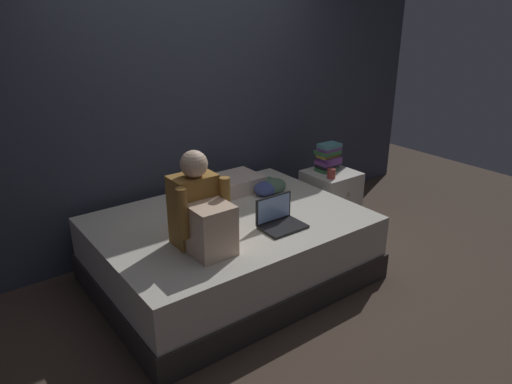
# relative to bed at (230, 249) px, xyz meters

# --- Properties ---
(ground_plane) EXTENTS (8.00, 8.00, 0.00)m
(ground_plane) POSITION_rel_bed_xyz_m (0.20, -0.30, -0.26)
(ground_plane) COLOR #47382D
(wall_back) EXTENTS (5.60, 0.10, 2.70)m
(wall_back) POSITION_rel_bed_xyz_m (0.20, 0.90, 1.09)
(wall_back) COLOR #383D4C
(wall_back) RESTS_ON ground_plane
(bed) EXTENTS (2.00, 1.50, 0.53)m
(bed) POSITION_rel_bed_xyz_m (0.00, 0.00, 0.00)
(bed) COLOR #332D2B
(bed) RESTS_ON ground_plane
(nightstand) EXTENTS (0.44, 0.46, 0.57)m
(nightstand) POSITION_rel_bed_xyz_m (1.30, 0.20, 0.02)
(nightstand) COLOR beige
(nightstand) RESTS_ON ground_plane
(person_sitting) EXTENTS (0.39, 0.44, 0.65)m
(person_sitting) POSITION_rel_bed_xyz_m (-0.40, -0.27, 0.52)
(person_sitting) COLOR olive
(person_sitting) RESTS_ON bed
(laptop) EXTENTS (0.32, 0.23, 0.22)m
(laptop) POSITION_rel_bed_xyz_m (0.21, -0.34, 0.32)
(laptop) COLOR black
(laptop) RESTS_ON bed
(pillow) EXTENTS (0.56, 0.36, 0.13)m
(pillow) POSITION_rel_bed_xyz_m (0.30, 0.45, 0.33)
(pillow) COLOR beige
(pillow) RESTS_ON bed
(book_stack) EXTENTS (0.23, 0.17, 0.26)m
(book_stack) POSITION_rel_bed_xyz_m (1.30, 0.26, 0.44)
(book_stack) COLOR #387042
(book_stack) RESTS_ON nightstand
(mug) EXTENTS (0.08, 0.08, 0.09)m
(mug) POSITION_rel_bed_xyz_m (1.17, 0.08, 0.35)
(mug) COLOR #933833
(mug) RESTS_ON nightstand
(clothes_pile) EXTENTS (0.31, 0.30, 0.12)m
(clothes_pile) POSITION_rel_bed_xyz_m (0.57, 0.23, 0.32)
(clothes_pile) COLOR #4C6B56
(clothes_pile) RESTS_ON bed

